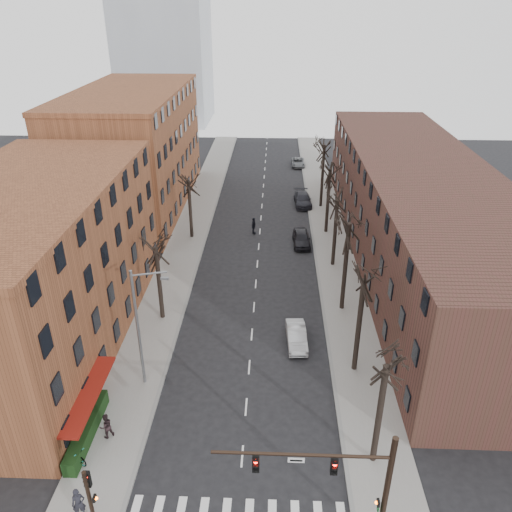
# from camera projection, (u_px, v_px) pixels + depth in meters

# --- Properties ---
(sidewalk_left) EXTENTS (4.00, 90.00, 0.15)m
(sidewalk_left) POSITION_uv_depth(u_px,v_px,m) (190.00, 233.00, 57.09)
(sidewalk_left) COLOR gray
(sidewalk_left) RESTS_ON ground
(sidewalk_right) EXTENTS (4.00, 90.00, 0.15)m
(sidewalk_right) POSITION_uv_depth(u_px,v_px,m) (330.00, 236.00, 56.52)
(sidewalk_right) COLOR gray
(sidewalk_right) RESTS_ON ground
(building_left_near) EXTENTS (12.00, 26.00, 12.00)m
(building_left_near) POSITION_uv_depth(u_px,v_px,m) (35.00, 271.00, 36.89)
(building_left_near) COLOR brown
(building_left_near) RESTS_ON ground
(building_left_far) EXTENTS (12.00, 28.00, 14.00)m
(building_left_far) POSITION_uv_depth(u_px,v_px,m) (134.00, 152.00, 62.19)
(building_left_far) COLOR brown
(building_left_far) RESTS_ON ground
(building_right) EXTENTS (12.00, 50.00, 10.00)m
(building_right) POSITION_uv_depth(u_px,v_px,m) (419.00, 213.00, 49.55)
(building_right) COLOR #452620
(building_right) RESTS_ON ground
(awning_left) EXTENTS (1.20, 7.00, 0.15)m
(awning_left) POSITION_uv_depth(u_px,v_px,m) (96.00, 426.00, 31.41)
(awning_left) COLOR maroon
(awning_left) RESTS_ON ground
(hedge) EXTENTS (0.80, 6.00, 1.00)m
(hedge) POSITION_uv_depth(u_px,v_px,m) (87.00, 430.00, 30.22)
(hedge) COLOR #193312
(hedge) RESTS_ON sidewalk_left
(tree_right_a) EXTENTS (5.20, 5.20, 10.00)m
(tree_right_a) POSITION_uv_depth(u_px,v_px,m) (372.00, 460.00, 29.03)
(tree_right_a) COLOR black
(tree_right_a) RESTS_ON ground
(tree_right_b) EXTENTS (5.20, 5.20, 10.80)m
(tree_right_b) POSITION_uv_depth(u_px,v_px,m) (354.00, 370.00, 36.14)
(tree_right_b) COLOR black
(tree_right_b) RESTS_ON ground
(tree_right_c) EXTENTS (5.20, 5.20, 11.60)m
(tree_right_c) POSITION_uv_depth(u_px,v_px,m) (341.00, 309.00, 43.25)
(tree_right_c) COLOR black
(tree_right_c) RESTS_ON ground
(tree_right_d) EXTENTS (5.20, 5.20, 10.00)m
(tree_right_d) POSITION_uv_depth(u_px,v_px,m) (332.00, 265.00, 50.35)
(tree_right_d) COLOR black
(tree_right_d) RESTS_ON ground
(tree_right_e) EXTENTS (5.20, 5.20, 10.80)m
(tree_right_e) POSITION_uv_depth(u_px,v_px,m) (326.00, 232.00, 57.46)
(tree_right_e) COLOR black
(tree_right_e) RESTS_ON ground
(tree_right_f) EXTENTS (5.20, 5.20, 11.60)m
(tree_right_f) POSITION_uv_depth(u_px,v_px,m) (320.00, 207.00, 64.57)
(tree_right_f) COLOR black
(tree_right_f) RESTS_ON ground
(tree_left_a) EXTENTS (5.20, 5.20, 9.50)m
(tree_left_a) POSITION_uv_depth(u_px,v_px,m) (163.00, 318.00, 42.00)
(tree_left_a) COLOR black
(tree_left_a) RESTS_ON ground
(tree_left_b) EXTENTS (5.20, 5.20, 9.50)m
(tree_left_b) POSITION_uv_depth(u_px,v_px,m) (192.00, 238.00, 56.22)
(tree_left_b) COLOR black
(tree_left_b) RESTS_ON ground
(signal_mast_arm) EXTENTS (8.14, 0.30, 7.20)m
(signal_mast_arm) POSITION_uv_depth(u_px,v_px,m) (354.00, 481.00, 22.65)
(signal_mast_arm) COLOR black
(signal_mast_arm) RESTS_ON ground
(signal_pole_left) EXTENTS (0.47, 0.44, 4.40)m
(signal_pole_left) POSITION_uv_depth(u_px,v_px,m) (90.00, 497.00, 23.95)
(signal_pole_left) COLOR black
(signal_pole_left) RESTS_ON ground
(streetlight) EXTENTS (2.45, 0.22, 9.03)m
(streetlight) POSITION_uv_depth(u_px,v_px,m) (140.00, 324.00, 32.58)
(streetlight) COLOR slate
(streetlight) RESTS_ON ground
(silver_sedan) EXTENTS (1.69, 4.21, 1.36)m
(silver_sedan) POSITION_uv_depth(u_px,v_px,m) (297.00, 336.00, 38.60)
(silver_sedan) COLOR #B5B8BC
(silver_sedan) RESTS_ON ground
(parked_car_near) EXTENTS (1.98, 4.56, 1.53)m
(parked_car_near) POSITION_uv_depth(u_px,v_px,m) (301.00, 238.00, 54.29)
(parked_car_near) COLOR black
(parked_car_near) RESTS_ON ground
(parked_car_mid) EXTENTS (2.37, 5.24, 1.49)m
(parked_car_mid) POSITION_uv_depth(u_px,v_px,m) (303.00, 199.00, 64.87)
(parked_car_mid) COLOR black
(parked_car_mid) RESTS_ON ground
(parked_car_far) EXTENTS (2.07, 4.44, 1.23)m
(parked_car_far) POSITION_uv_depth(u_px,v_px,m) (298.00, 162.00, 80.13)
(parked_car_far) COLOR slate
(parked_car_far) RESTS_ON ground
(pedestrian_a) EXTENTS (0.79, 0.67, 1.86)m
(pedestrian_a) POSITION_uv_depth(u_px,v_px,m) (79.00, 503.00, 25.35)
(pedestrian_a) COLOR black
(pedestrian_a) RESTS_ON sidewalk_left
(pedestrian_b) EXTENTS (1.05, 1.01, 1.70)m
(pedestrian_b) POSITION_uv_depth(u_px,v_px,m) (106.00, 426.00, 30.06)
(pedestrian_b) COLOR black
(pedestrian_b) RESTS_ON sidewalk_left
(pedestrian_crossing) EXTENTS (0.75, 1.23, 1.96)m
(pedestrian_crossing) POSITION_uv_depth(u_px,v_px,m) (254.00, 226.00, 56.73)
(pedestrian_crossing) COLOR black
(pedestrian_crossing) RESTS_ON ground
(bicycle) EXTENTS (2.04, 1.60, 1.03)m
(bicycle) POSITION_uv_depth(u_px,v_px,m) (74.00, 454.00, 28.61)
(bicycle) COLOR gray
(bicycle) RESTS_ON sidewalk_left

